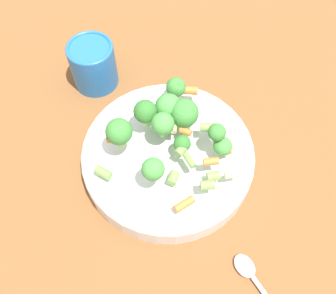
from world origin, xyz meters
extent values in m
plane|color=brown|center=(0.00, 0.00, 0.00)|extent=(3.00, 3.00, 0.00)
cylinder|color=silver|center=(0.00, 0.00, 0.02)|extent=(0.27, 0.27, 0.03)
torus|color=silver|center=(0.00, 0.00, 0.03)|extent=(0.27, 0.27, 0.01)
cylinder|color=#8CB766|center=(-0.05, 0.00, 0.05)|extent=(0.02, 0.02, 0.02)
sphere|color=#3D8438|center=(-0.05, 0.00, 0.08)|extent=(0.05, 0.05, 0.05)
cylinder|color=#8CB766|center=(-0.03, 0.07, 0.05)|extent=(0.01, 0.01, 0.01)
sphere|color=#479342|center=(-0.03, 0.07, 0.06)|extent=(0.03, 0.03, 0.03)
cylinder|color=#8CB766|center=(-0.05, -0.03, 0.05)|extent=(0.01, 0.01, 0.01)
sphere|color=#479342|center=(-0.05, -0.03, 0.08)|extent=(0.04, 0.04, 0.04)
cylinder|color=#8CB766|center=(-0.09, -0.04, 0.05)|extent=(0.01, 0.01, 0.02)
sphere|color=#3D8438|center=(-0.09, -0.04, 0.07)|extent=(0.03, 0.03, 0.03)
cylinder|color=#8CB766|center=(0.06, 0.01, 0.07)|extent=(0.01, 0.01, 0.01)
sphere|color=#479342|center=(0.06, 0.01, 0.09)|extent=(0.03, 0.03, 0.03)
cylinder|color=#8CB766|center=(-0.04, 0.06, 0.07)|extent=(0.01, 0.01, 0.01)
sphere|color=#3D8438|center=(-0.04, 0.06, 0.09)|extent=(0.03, 0.03, 0.03)
cylinder|color=#8CB766|center=(-0.05, 0.00, 0.06)|extent=(0.01, 0.01, 0.01)
sphere|color=#3D8438|center=(-0.05, 0.00, 0.08)|extent=(0.03, 0.03, 0.03)
cylinder|color=#8CB766|center=(-0.02, -0.05, 0.06)|extent=(0.01, 0.01, 0.02)
sphere|color=#33722D|center=(-0.02, -0.05, 0.08)|extent=(0.04, 0.04, 0.04)
cylinder|color=#8CB766|center=(-0.01, -0.02, 0.06)|extent=(0.01, 0.01, 0.01)
sphere|color=#479342|center=(-0.01, -0.02, 0.09)|extent=(0.03, 0.03, 0.03)
cylinder|color=#8CB766|center=(-0.01, 0.02, 0.05)|extent=(0.01, 0.01, 0.01)
sphere|color=#33722D|center=(-0.01, 0.02, 0.07)|extent=(0.03, 0.03, 0.03)
cylinder|color=#8CB766|center=(0.03, -0.06, 0.07)|extent=(0.01, 0.01, 0.02)
sphere|color=#3D8438|center=(0.03, -0.06, 0.09)|extent=(0.04, 0.04, 0.04)
cylinder|color=orange|center=(0.00, 0.07, 0.07)|extent=(0.02, 0.02, 0.01)
cylinder|color=#729E4C|center=(-0.05, 0.04, 0.07)|extent=(0.03, 0.03, 0.01)
cylinder|color=#729E4C|center=(0.04, 0.03, 0.05)|extent=(0.02, 0.02, 0.01)
cylinder|color=#729E4C|center=(0.01, 0.04, 0.07)|extent=(0.02, 0.03, 0.01)
cylinder|color=#729E4C|center=(0.01, 0.08, 0.05)|extent=(0.02, 0.02, 0.01)
cylinder|color=orange|center=(-0.04, 0.08, 0.06)|extent=(0.03, 0.03, 0.01)
cylinder|color=orange|center=(0.03, -0.07, 0.07)|extent=(0.03, 0.03, 0.01)
cylinder|color=beige|center=(0.00, 0.10, 0.06)|extent=(0.02, 0.02, 0.01)
cylinder|color=orange|center=(0.07, 0.07, 0.05)|extent=(0.03, 0.02, 0.01)
cylinder|color=orange|center=(-0.10, -0.02, 0.07)|extent=(0.02, 0.03, 0.01)
cylinder|color=orange|center=(-0.03, 0.01, 0.06)|extent=(0.01, 0.02, 0.01)
cylinder|color=#729E4C|center=(0.00, 0.02, 0.07)|extent=(0.03, 0.02, 0.01)
cylinder|color=orange|center=(-0.08, -0.02, 0.05)|extent=(0.02, 0.02, 0.01)
cylinder|color=#729E4C|center=(0.08, -0.06, 0.05)|extent=(0.01, 0.03, 0.01)
cylinder|color=#729E4C|center=(0.03, 0.08, 0.06)|extent=(0.02, 0.02, 0.01)
cylinder|color=beige|center=(-0.03, -0.01, 0.07)|extent=(0.03, 0.02, 0.01)
cylinder|color=beige|center=(-0.05, 0.08, 0.05)|extent=(0.02, 0.03, 0.01)
cylinder|color=#2366B2|center=(-0.09, -0.20, 0.04)|extent=(0.08, 0.08, 0.08)
torus|color=#2366B2|center=(-0.09, -0.20, 0.08)|extent=(0.08, 0.08, 0.01)
ellipsoid|color=silver|center=(0.09, 0.17, 0.01)|extent=(0.04, 0.04, 0.01)
camera|label=1|loc=(0.26, 0.15, 0.56)|focal=42.00mm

